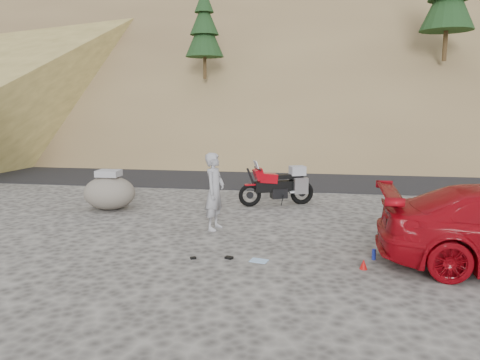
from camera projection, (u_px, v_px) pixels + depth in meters
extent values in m
plane|color=#3C3937|center=(237.00, 236.00, 10.78)|extent=(140.00, 140.00, 0.00)
cube|color=black|center=(272.00, 175.00, 19.55)|extent=(120.00, 7.00, 0.05)
cube|color=brown|center=(320.00, 40.00, 38.35)|extent=(110.00, 51.90, 46.72)
cube|color=brown|center=(320.00, 36.00, 38.29)|extent=(110.00, 43.28, 36.46)
cube|color=brown|center=(320.00, 10.00, 56.81)|extent=(120.00, 40.00, 30.00)
cylinder|color=#362613|center=(205.00, 65.00, 24.21)|extent=(0.17, 0.17, 1.40)
cone|color=black|center=(204.00, 34.00, 23.95)|extent=(2.00, 2.00, 2.25)
cone|color=black|center=(204.00, 17.00, 23.81)|extent=(1.50, 1.50, 1.76)
cylinder|color=#362613|center=(445.00, 42.00, 23.16)|extent=(0.22, 0.22, 1.82)
cone|color=black|center=(448.00, 0.00, 22.82)|extent=(2.60, 2.60, 2.92)
torus|color=black|center=(250.00, 195.00, 13.74)|extent=(0.69, 0.38, 0.69)
cylinder|color=black|center=(250.00, 195.00, 13.74)|extent=(0.22, 0.14, 0.21)
torus|color=black|center=(302.00, 193.00, 14.11)|extent=(0.73, 0.41, 0.73)
cylinder|color=black|center=(302.00, 193.00, 14.11)|extent=(0.24, 0.16, 0.23)
cylinder|color=black|center=(253.00, 182.00, 13.70)|extent=(0.39, 0.21, 0.85)
cylinder|color=black|center=(258.00, 169.00, 13.66)|extent=(0.29, 0.62, 0.05)
cube|color=black|center=(276.00, 186.00, 13.88)|extent=(1.26, 0.71, 0.31)
cube|color=black|center=(279.00, 193.00, 13.94)|extent=(0.55, 0.47, 0.29)
cube|color=#980811|center=(268.00, 178.00, 13.78)|extent=(0.63, 0.50, 0.32)
cube|color=#980811|center=(259.00, 174.00, 13.70)|extent=(0.43, 0.45, 0.37)
cube|color=silver|center=(256.00, 165.00, 13.64)|extent=(0.23, 0.34, 0.27)
cube|color=black|center=(284.00, 177.00, 13.89)|extent=(0.62, 0.43, 0.13)
cube|color=black|center=(297.00, 178.00, 13.99)|extent=(0.41, 0.31, 0.10)
cube|color=silver|center=(301.00, 186.00, 13.78)|extent=(0.43, 0.27, 0.47)
cube|color=silver|center=(295.00, 183.00, 14.30)|extent=(0.43, 0.27, 0.47)
cube|color=#949499|center=(297.00, 171.00, 13.96)|extent=(0.54, 0.50, 0.27)
cube|color=#980811|center=(250.00, 185.00, 13.69)|extent=(0.34, 0.23, 0.04)
cylinder|color=black|center=(282.00, 200.00, 13.80)|extent=(0.11, 0.21, 0.38)
cylinder|color=silver|center=(297.00, 191.00, 13.91)|extent=(0.48, 0.27, 0.13)
imported|color=#949499|center=(215.00, 229.00, 11.39)|extent=(0.57, 0.75, 1.87)
ellipsoid|color=#58534B|center=(110.00, 193.00, 13.38)|extent=(1.70, 1.53, 0.96)
cube|color=#949499|center=(109.00, 173.00, 13.29)|extent=(0.65, 0.50, 0.18)
cylinder|color=#192898|center=(374.00, 254.00, 9.18)|extent=(0.09, 0.09, 0.21)
cone|color=#AB0D0B|center=(364.00, 264.00, 8.66)|extent=(0.18, 0.18, 0.19)
cube|color=black|center=(229.00, 258.00, 9.25)|extent=(0.18, 0.15, 0.04)
cube|color=black|center=(193.00, 258.00, 9.24)|extent=(0.14, 0.13, 0.04)
cube|color=#8CB1D9|center=(259.00, 261.00, 9.11)|extent=(0.38, 0.31, 0.01)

